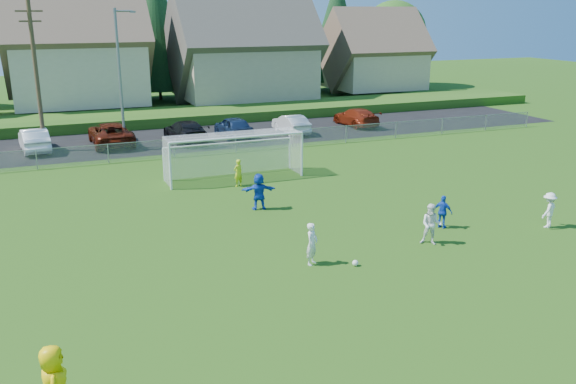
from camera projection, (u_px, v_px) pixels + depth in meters
name	position (u px, v px, depth m)	size (l,w,h in m)	color
ground	(382.00, 301.00, 19.31)	(160.00, 160.00, 0.00)	#193D0C
asphalt_lot	(187.00, 138.00, 43.74)	(60.00, 60.00, 0.00)	black
grass_embankment	(166.00, 117.00, 50.29)	(70.00, 6.00, 0.80)	#1E420F
soccer_ball	(355.00, 263.00, 21.95)	(0.22, 0.22, 0.22)	white
player_white_a	(312.00, 244.00, 21.92)	(0.57, 0.38, 1.57)	white
player_white_b	(431.00, 224.00, 23.79)	(0.80, 0.62, 1.65)	white
player_white_c	(549.00, 210.00, 25.69)	(0.98, 0.57, 1.52)	white
player_blue_a	(443.00, 212.00, 25.63)	(0.83, 0.35, 1.42)	#1441BE
player_blue_b	(259.00, 191.00, 27.99)	(1.59, 0.51, 1.71)	#1441BE
goalkeeper	(238.00, 173.00, 31.72)	(0.53, 0.35, 1.44)	#C1D318
car_b	(34.00, 140.00, 39.64)	(1.60, 4.57, 1.51)	white
car_c	(111.00, 134.00, 41.49)	(2.57, 5.57, 1.55)	#4D1408
car_d	(186.00, 131.00, 42.47)	(2.11, 5.18, 1.50)	black
car_e	(234.00, 127.00, 43.94)	(1.82, 4.51, 1.54)	#122242
car_f	(291.00, 124.00, 45.48)	(1.47, 4.20, 1.38)	silver
car_g	(356.00, 117.00, 48.40)	(1.96, 4.82, 1.40)	maroon
soccer_goal	(233.00, 149.00, 33.10)	(7.42, 1.90, 2.50)	white
chainlink_fence	(206.00, 145.00, 38.68)	(52.06, 0.06, 1.20)	gray
streetlight	(121.00, 75.00, 39.43)	(1.38, 0.18, 9.00)	slate
utility_pole	(36.00, 71.00, 38.42)	(1.60, 0.26, 10.00)	#473321
houses_row	(167.00, 27.00, 55.64)	(53.90, 11.45, 13.27)	tan
tree_row	(146.00, 30.00, 61.00)	(65.98, 12.36, 13.80)	#382616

